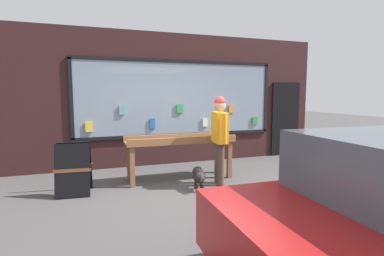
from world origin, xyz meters
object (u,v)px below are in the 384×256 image
at_px(person_browsing, 220,133).
at_px(small_dog, 199,176).
at_px(display_table_main, 180,145).
at_px(sandwich_board_sign, 74,168).

xyz_separation_m(person_browsing, small_dog, (-0.50, -0.20, -0.75)).
bearing_deg(display_table_main, sandwich_board_sign, -174.11).
bearing_deg(small_dog, sandwich_board_sign, 88.22).
bearing_deg(small_dog, display_table_main, 21.29).
xyz_separation_m(person_browsing, sandwich_board_sign, (-2.67, 0.36, -0.55)).
xyz_separation_m(small_dog, sandwich_board_sign, (-2.16, 0.56, 0.20)).
height_order(small_dog, sandwich_board_sign, sandwich_board_sign).
bearing_deg(sandwich_board_sign, display_table_main, 11.68).
relative_size(person_browsing, small_dog, 3.07).
bearing_deg(sandwich_board_sign, person_browsing, -1.99).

